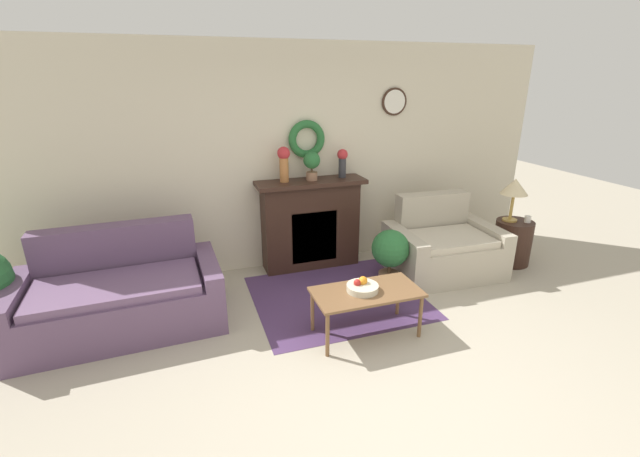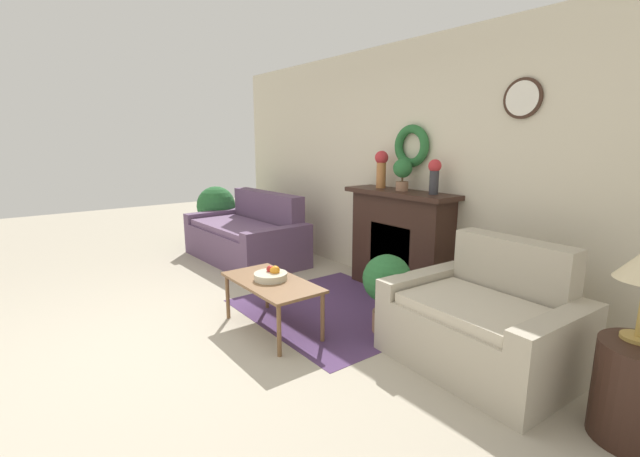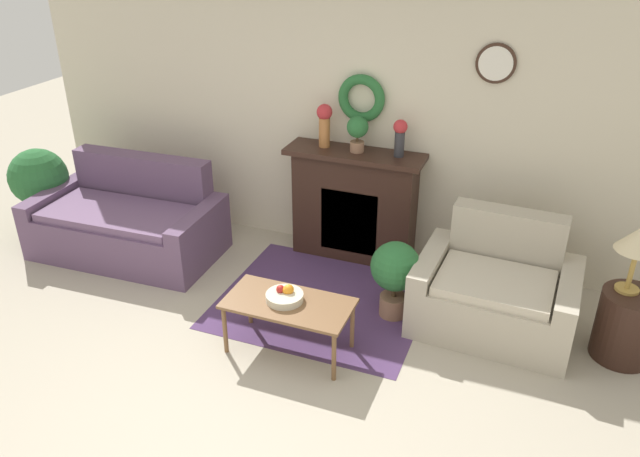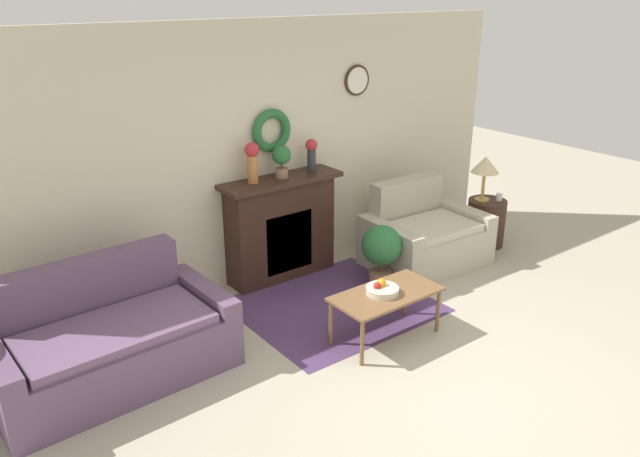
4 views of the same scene
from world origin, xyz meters
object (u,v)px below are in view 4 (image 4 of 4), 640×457
object	(u,v)px
side_table_by_loveseat	(486,222)
vase_on_mantel_right	(311,152)
table_lamp	(485,166)
potted_plant_floor_by_loveseat	(381,250)
couch_left	(110,341)
loveseat_right	(424,237)
fruit_bowl	(382,289)
potted_plant_on_mantel	(281,158)
fireplace	(281,227)
coffee_table	(386,297)
mug	(499,197)
vase_on_mantel_left	(252,159)

from	to	relation	value
side_table_by_loveseat	vase_on_mantel_right	world-z (taller)	vase_on_mantel_right
table_lamp	potted_plant_floor_by_loveseat	bearing A→B (deg)	-174.99
couch_left	loveseat_right	distance (m)	3.64
fruit_bowl	potted_plant_on_mantel	xyz separation A→B (m)	(0.04, 1.61, 0.84)
fireplace	potted_plant_floor_by_loveseat	distance (m)	1.11
coffee_table	potted_plant_on_mantel	distance (m)	1.88
couch_left	potted_plant_on_mantel	xyz separation A→B (m)	(2.17, 0.73, 1.01)
fireplace	mug	world-z (taller)	fireplace
fruit_bowl	potted_plant_on_mantel	distance (m)	1.82
coffee_table	potted_plant_on_mantel	bearing A→B (deg)	90.01
potted_plant_on_mantel	fireplace	bearing A→B (deg)	138.92
fireplace	side_table_by_loveseat	size ratio (longest dim) A/B	2.33
potted_plant_floor_by_loveseat	side_table_by_loveseat	bearing A→B (deg)	3.41
fruit_bowl	fireplace	bearing A→B (deg)	89.31
couch_left	mug	xyz separation A→B (m)	(4.75, -0.10, 0.29)
fireplace	potted_plant_floor_by_loveseat	bearing A→B (deg)	-52.93
couch_left	fruit_bowl	world-z (taller)	couch_left
mug	potted_plant_floor_by_loveseat	world-z (taller)	potted_plant_floor_by_loveseat
fireplace	side_table_by_loveseat	bearing A→B (deg)	-17.13
fireplace	coffee_table	xyz separation A→B (m)	(0.02, -1.65, -0.16)
vase_on_mantel_left	potted_plant_on_mantel	distance (m)	0.34
fireplace	table_lamp	world-z (taller)	fireplace
fruit_bowl	coffee_table	bearing A→B (deg)	-27.74
couch_left	fruit_bowl	bearing A→B (deg)	-24.66
side_table_by_loveseat	loveseat_right	bearing A→B (deg)	175.93
couch_left	vase_on_mantel_right	bearing A→B (deg)	14.06
fruit_bowl	potted_plant_floor_by_loveseat	world-z (taller)	potted_plant_floor_by_loveseat
couch_left	potted_plant_floor_by_loveseat	distance (m)	2.82
fireplace	potted_plant_on_mantel	size ratio (longest dim) A/B	3.90
mug	potted_plant_floor_by_loveseat	bearing A→B (deg)	-179.16
vase_on_mantel_left	potted_plant_floor_by_loveseat	world-z (taller)	vase_on_mantel_left
table_lamp	vase_on_mantel_left	size ratio (longest dim) A/B	1.32
mug	vase_on_mantel_right	world-z (taller)	vase_on_mantel_right
coffee_table	vase_on_mantel_left	xyz separation A→B (m)	(-0.34, 1.65, 0.96)
potted_plant_floor_by_loveseat	loveseat_right	bearing A→B (deg)	12.40
fireplace	potted_plant_on_mantel	xyz separation A→B (m)	(0.02, -0.01, 0.76)
fireplace	mug	distance (m)	2.73
coffee_table	table_lamp	bearing A→B (deg)	20.99
mug	vase_on_mantel_left	world-z (taller)	vase_on_mantel_left
table_lamp	potted_plant_floor_by_loveseat	xyz separation A→B (m)	(-1.77, -0.16, -0.56)
vase_on_mantel_left	vase_on_mantel_right	xyz separation A→B (m)	(0.73, 0.00, -0.04)
loveseat_right	fruit_bowl	size ratio (longest dim) A/B	4.49
table_lamp	mug	xyz separation A→B (m)	(0.16, -0.13, -0.39)
fireplace	fruit_bowl	xyz separation A→B (m)	(-0.02, -1.63, -0.08)
fireplace	potted_plant_on_mantel	world-z (taller)	potted_plant_on_mantel
fruit_bowl	vase_on_mantel_left	world-z (taller)	vase_on_mantel_left
loveseat_right	couch_left	bearing A→B (deg)	-176.49
fruit_bowl	potted_plant_on_mantel	world-z (taller)	potted_plant_on_mantel
fireplace	table_lamp	distance (m)	2.57
fireplace	loveseat_right	distance (m)	1.66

